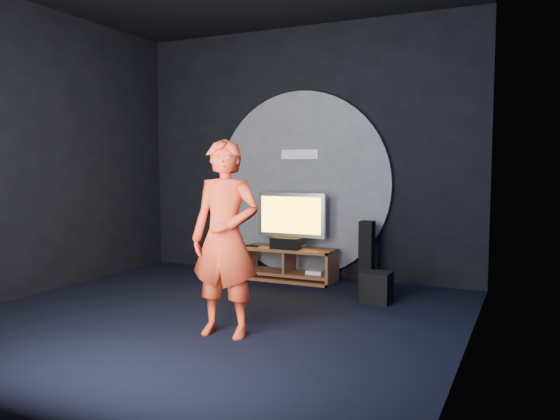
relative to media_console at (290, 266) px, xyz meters
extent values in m
plane|color=black|center=(0.00, -2.05, -0.20)|extent=(5.00, 5.00, 0.00)
cube|color=black|center=(0.00, 0.45, 1.55)|extent=(5.00, 0.04, 3.50)
cube|color=black|center=(-2.50, -2.05, 1.55)|extent=(0.04, 5.00, 3.50)
cube|color=black|center=(2.50, -2.05, 1.55)|extent=(0.04, 5.00, 3.50)
cylinder|color=#515156|center=(0.00, 0.39, 1.10)|extent=(2.60, 0.08, 2.60)
cube|color=white|center=(0.00, 0.34, 1.52)|extent=(0.55, 0.03, 0.13)
cube|color=brown|center=(-0.01, 0.00, 0.23)|extent=(1.28, 0.45, 0.04)
cube|color=brown|center=(-0.01, 0.00, -0.10)|extent=(1.24, 0.42, 0.04)
cube|color=brown|center=(-0.63, 0.00, 0.03)|extent=(0.04, 0.45, 0.45)
cube|color=brown|center=(0.61, 0.00, 0.03)|extent=(0.04, 0.45, 0.45)
cube|color=brown|center=(-0.01, 0.00, 0.07)|extent=(0.03, 0.40, 0.29)
cube|color=brown|center=(-0.01, 0.00, -0.18)|extent=(1.28, 0.45, 0.04)
cube|color=white|center=(0.37, 0.00, -0.05)|extent=(0.22, 0.16, 0.05)
cube|color=#BBBAC2|center=(-0.01, 0.07, 0.27)|extent=(0.36, 0.22, 0.04)
cylinder|color=#BBBAC2|center=(-0.01, 0.07, 0.34)|extent=(0.07, 0.07, 0.10)
cube|color=#BBBAC2|center=(-0.01, 0.07, 0.70)|extent=(0.98, 0.06, 0.61)
cube|color=yellow|center=(-0.01, 0.04, 0.70)|extent=(0.87, 0.01, 0.50)
cube|color=black|center=(-0.01, -0.13, 0.33)|extent=(0.40, 0.15, 0.15)
cube|color=black|center=(-0.51, -0.12, 0.27)|extent=(0.18, 0.05, 0.02)
cube|color=black|center=(-1.43, 0.25, 0.23)|extent=(0.17, 0.19, 0.86)
cube|color=black|center=(1.07, 0.03, 0.23)|extent=(0.17, 0.19, 0.86)
cube|color=black|center=(1.39, -0.68, -0.02)|extent=(0.32, 0.32, 0.35)
imported|color=red|center=(0.45, -2.44, 0.70)|extent=(0.70, 0.49, 1.80)
camera|label=1|loc=(2.99, -6.70, 1.36)|focal=35.00mm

